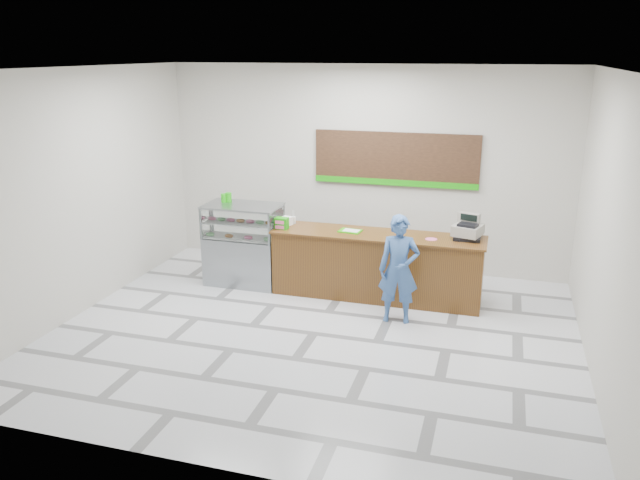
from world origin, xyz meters
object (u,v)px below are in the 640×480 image
(sales_counter, at_px, (377,266))
(display_case, at_px, (244,244))
(cash_register, at_px, (468,230))
(serving_tray, at_px, (350,231))
(customer, at_px, (399,269))

(sales_counter, bearing_deg, display_case, -180.00)
(cash_register, bearing_deg, serving_tray, -160.02)
(display_case, bearing_deg, serving_tray, 0.21)
(customer, bearing_deg, sales_counter, 114.82)
(cash_register, relative_size, customer, 0.32)
(cash_register, height_order, serving_tray, cash_register)
(sales_counter, height_order, serving_tray, serving_tray)
(display_case, bearing_deg, sales_counter, 0.00)
(display_case, relative_size, serving_tray, 3.70)
(sales_counter, bearing_deg, cash_register, 5.75)
(display_case, distance_m, serving_tray, 1.83)
(serving_tray, bearing_deg, display_case, -173.18)
(sales_counter, bearing_deg, customer, -59.33)
(display_case, height_order, cash_register, cash_register)
(display_case, distance_m, cash_register, 3.58)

